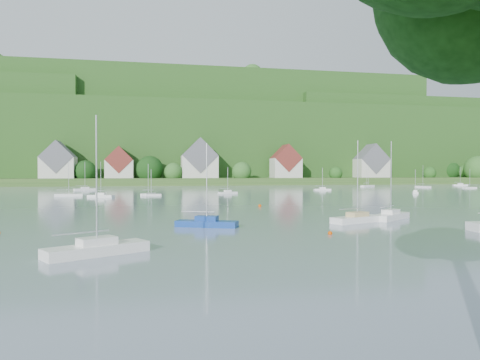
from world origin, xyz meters
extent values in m
cube|color=#2A4E1D|center=(0.00, 200.00, 1.50)|extent=(600.00, 60.00, 3.00)
cube|color=#1E4315|center=(0.00, 275.00, 20.00)|extent=(620.00, 160.00, 40.00)
cube|color=#1E4315|center=(10.00, 270.00, 28.00)|extent=(240.00, 130.00, 60.00)
cube|color=#1E4315|center=(160.00, 255.00, 22.00)|extent=(200.00, 110.00, 48.00)
sphere|color=#295B21|center=(141.50, 180.22, 7.19)|extent=(12.88, 12.88, 12.88)
sphere|color=black|center=(139.35, 197.94, 6.40)|extent=(10.46, 10.46, 10.46)
sphere|color=#184915|center=(118.43, 184.90, 5.10)|extent=(6.45, 6.45, 6.45)
sphere|color=black|center=(152.01, 194.00, 6.47)|extent=(10.68, 10.68, 10.68)
sphere|color=#295B21|center=(-6.80, 183.88, 5.66)|extent=(8.19, 8.19, 8.19)
sphere|color=#295B21|center=(-51.96, 186.07, 5.11)|extent=(6.49, 6.49, 6.49)
sphere|color=#295B21|center=(46.85, 192.08, 6.95)|extent=(12.16, 12.16, 12.16)
sphere|color=#295B21|center=(22.99, 179.93, 5.84)|extent=(8.73, 8.73, 8.73)
sphere|color=black|center=(-43.87, 185.86, 6.03)|extent=(9.32, 9.32, 9.32)
sphere|color=#184915|center=(67.84, 181.69, 5.03)|extent=(6.24, 6.24, 6.24)
sphere|color=black|center=(89.43, 194.54, 5.65)|extent=(8.16, 8.16, 8.16)
sphere|color=#295B21|center=(144.77, 192.32, 5.63)|extent=(8.09, 8.09, 8.09)
sphere|color=black|center=(-17.00, 186.36, 6.87)|extent=(11.92, 11.92, 11.92)
sphere|color=#184915|center=(-84.27, 263.14, 51.80)|extent=(10.29, 10.29, 10.29)
sphere|color=black|center=(-68.16, 251.39, 51.26)|extent=(7.18, 7.18, 7.18)
sphere|color=#184915|center=(39.50, 255.03, 60.25)|extent=(12.83, 12.83, 12.83)
sphere|color=#295B21|center=(-39.93, 242.18, 59.43)|extent=(8.18, 8.18, 8.18)
sphere|color=#184915|center=(1.11, 279.65, 60.23)|extent=(12.73, 12.73, 12.73)
sphere|color=#184915|center=(83.40, 244.53, 60.01)|extent=(11.50, 11.50, 11.50)
sphere|color=#184915|center=(60.71, 274.89, 60.56)|extent=(14.65, 14.65, 14.65)
sphere|color=#295B21|center=(39.25, 231.29, 60.09)|extent=(11.95, 11.95, 11.95)
sphere|color=#184915|center=(119.44, 238.58, 59.71)|extent=(9.76, 9.76, 9.76)
sphere|color=#295B21|center=(-47.14, 274.29, 59.24)|extent=(7.07, 7.07, 7.07)
sphere|color=black|center=(-3.47, 243.31, 59.44)|extent=(8.21, 8.21, 8.21)
sphere|color=#295B21|center=(-22.82, 267.10, 60.14)|extent=(12.24, 12.24, 12.24)
sphere|color=#295B21|center=(114.51, 242.98, 59.58)|extent=(9.00, 9.00, 9.00)
sphere|color=#184915|center=(101.03, 257.97, 59.41)|extent=(8.03, 8.03, 8.03)
sphere|color=#295B21|center=(176.64, 258.30, 47.67)|extent=(9.52, 9.52, 9.52)
sphere|color=#295B21|center=(100.48, 258.36, 48.62)|extent=(14.97, 14.97, 14.97)
sphere|color=black|center=(161.92, 228.86, 47.32)|extent=(7.52, 7.52, 7.52)
sphere|color=#184915|center=(78.67, 255.82, 47.71)|extent=(9.78, 9.78, 9.78)
sphere|color=#184915|center=(119.68, 254.71, 48.10)|extent=(12.02, 12.02, 12.02)
sphere|color=black|center=(137.90, 236.02, 48.02)|extent=(11.57, 11.57, 11.57)
sphere|color=#184915|center=(122.43, 222.73, 48.21)|extent=(12.65, 12.65, 12.65)
sphere|color=#295B21|center=(142.64, 228.37, 47.45)|extent=(8.28, 8.28, 8.28)
sphere|color=black|center=(167.90, 264.31, 47.31)|extent=(7.47, 7.47, 7.47)
sphere|color=#295B21|center=(99.14, 247.22, 47.66)|extent=(9.48, 9.48, 9.48)
sphere|color=black|center=(189.44, 271.22, 41.48)|extent=(8.43, 8.43, 8.43)
sphere|color=#184915|center=(-39.98, 262.14, 42.10)|extent=(12.01, 12.01, 12.01)
sphere|color=black|center=(182.06, 244.68, 42.37)|extent=(13.54, 13.54, 13.54)
sphere|color=black|center=(118.67, 252.35, 42.64)|extent=(15.08, 15.08, 15.08)
sphere|color=#295B21|center=(108.41, 268.02, 42.80)|extent=(15.99, 15.99, 15.99)
sphere|color=black|center=(-3.70, 272.21, 42.75)|extent=(15.72, 15.72, 15.72)
sphere|color=#295B21|center=(218.40, 301.50, 42.48)|extent=(14.17, 14.17, 14.17)
sphere|color=#184915|center=(10.88, 267.92, 41.84)|extent=(10.54, 10.54, 10.54)
cube|color=silver|center=(-55.00, 187.00, 7.50)|extent=(14.00, 10.00, 9.00)
cube|color=slate|center=(-55.00, 187.00, 12.00)|extent=(14.00, 10.40, 14.00)
cube|color=silver|center=(-30.00, 189.00, 7.00)|extent=(12.00, 9.00, 8.00)
cube|color=maroon|center=(-30.00, 189.00, 11.00)|extent=(12.00, 9.36, 12.00)
cube|color=silver|center=(5.00, 188.00, 8.00)|extent=(16.00, 11.00, 10.00)
cube|color=slate|center=(5.00, 188.00, 13.00)|extent=(16.00, 11.44, 16.00)
cube|color=silver|center=(45.00, 186.00, 7.50)|extent=(13.00, 10.00, 9.00)
cube|color=maroon|center=(45.00, 186.00, 12.00)|extent=(13.00, 10.40, 13.00)
cube|color=silver|center=(90.00, 190.00, 7.50)|extent=(15.00, 10.00, 9.00)
cube|color=slate|center=(90.00, 190.00, 12.00)|extent=(15.00, 10.40, 15.00)
cube|color=white|center=(-19.24, 17.57, 0.35)|extent=(6.98, 5.27, 0.70)
cube|color=white|center=(-19.24, 17.57, 0.95)|extent=(2.80, 2.43, 0.50)
cylinder|color=silver|center=(-19.24, 17.57, 5.06)|extent=(0.10, 0.10, 8.72)
cylinder|color=silver|center=(-20.14, 17.03, 1.60)|extent=(3.33, 2.05, 0.08)
cube|color=navy|center=(-10.15, 31.57, 0.32)|extent=(6.50, 4.15, 0.63)
cube|color=navy|center=(-10.15, 31.57, 0.88)|extent=(2.52, 2.02, 0.50)
cylinder|color=silver|center=(-10.15, 31.57, 4.58)|extent=(0.10, 0.10, 7.90)
cylinder|color=silver|center=(-11.02, 31.95, 1.53)|extent=(3.22, 1.46, 0.08)
cube|color=white|center=(6.75, 32.36, 0.34)|extent=(6.94, 4.36, 0.67)
cube|color=tan|center=(6.75, 32.36, 0.92)|extent=(2.69, 2.14, 0.50)
cylinder|color=silver|center=(6.75, 32.36, 4.89)|extent=(0.10, 0.10, 8.42)
cylinder|color=silver|center=(5.82, 31.97, 1.57)|extent=(3.44, 1.52, 0.08)
cube|color=white|center=(12.09, 34.64, 0.34)|extent=(6.57, 5.72, 0.68)
cube|color=white|center=(12.09, 34.64, 0.93)|extent=(2.71, 2.53, 0.50)
cylinder|color=silver|center=(12.09, 34.64, 4.96)|extent=(0.10, 0.10, 8.55)
cylinder|color=silver|center=(11.28, 34.01, 1.58)|extent=(3.02, 2.38, 0.08)
sphere|color=#DF4600|center=(0.02, 23.87, 0.00)|extent=(0.40, 0.40, 0.40)
sphere|color=#DF4600|center=(1.46, 56.61, 0.00)|extent=(0.51, 0.51, 0.51)
cube|color=white|center=(107.95, 148.56, 0.29)|extent=(5.93, 3.20, 0.57)
cube|color=white|center=(107.95, 148.56, 0.82)|extent=(2.24, 1.65, 0.50)
cylinder|color=silver|center=(107.95, 148.56, 4.14)|extent=(0.10, 0.10, 7.14)
cylinder|color=silver|center=(107.13, 148.81, 1.47)|extent=(3.03, 0.99, 0.08)
cube|color=white|center=(-35.78, 127.86, 0.32)|extent=(6.63, 4.24, 0.65)
cube|color=white|center=(-35.78, 127.86, 0.90)|extent=(2.58, 2.06, 0.50)
cylinder|color=silver|center=(-35.78, 127.86, 4.68)|extent=(0.10, 0.10, 8.06)
cylinder|color=silver|center=(-36.67, 127.47, 1.55)|extent=(3.28, 1.49, 0.08)
cube|color=white|center=(65.06, 144.12, 0.31)|extent=(6.14, 4.65, 0.61)
cylinder|color=silver|center=(65.06, 144.12, 4.45)|extent=(0.10, 0.10, 7.67)
cylinder|color=silver|center=(64.28, 143.64, 1.51)|extent=(2.93, 1.82, 0.08)
cube|color=white|center=(51.60, 91.82, 0.23)|extent=(3.44, 4.73, 0.47)
cube|color=white|center=(51.60, 91.82, 0.72)|extent=(1.61, 1.88, 0.50)
cylinder|color=silver|center=(51.60, 91.82, 3.40)|extent=(0.10, 0.10, 5.86)
cylinder|color=silver|center=(51.26, 91.20, 1.37)|extent=(1.33, 2.29, 0.08)
cube|color=white|center=(-15.98, 93.66, 0.23)|extent=(4.77, 1.85, 0.46)
cylinder|color=silver|center=(-15.98, 93.66, 3.37)|extent=(0.10, 0.10, 5.81)
cylinder|color=silver|center=(-16.68, 93.58, 1.36)|extent=(2.55, 0.39, 0.08)
cube|color=white|center=(-16.68, 95.55, 0.28)|extent=(3.60, 5.75, 0.56)
cylinder|color=silver|center=(-16.68, 95.55, 4.05)|extent=(0.10, 0.10, 6.98)
cylinder|color=silver|center=(-17.00, 94.78, 1.46)|extent=(1.26, 2.86, 0.08)
cube|color=white|center=(3.36, 99.79, 0.26)|extent=(5.32, 2.96, 0.51)
cube|color=white|center=(3.36, 99.79, 0.76)|extent=(2.02, 1.51, 0.50)
cylinder|color=silver|center=(3.36, 99.79, 3.72)|extent=(0.10, 0.10, 6.41)
cylinder|color=silver|center=(2.63, 99.55, 1.41)|extent=(2.70, 0.95, 0.08)
cube|color=white|center=(-34.62, 94.81, 0.31)|extent=(6.23, 2.18, 0.61)
cylinder|color=silver|center=(-34.62, 94.81, 4.43)|extent=(0.10, 0.10, 7.64)
cylinder|color=silver|center=(-35.54, 94.74, 1.51)|extent=(3.36, 0.34, 0.08)
cube|color=white|center=(-26.83, 88.64, 0.29)|extent=(6.05, 3.65, 0.59)
cube|color=white|center=(-26.83, 88.64, 0.84)|extent=(2.33, 1.81, 0.50)
cylinder|color=silver|center=(-26.83, 88.64, 4.24)|extent=(0.10, 0.10, 7.32)
cylinder|color=silver|center=(-27.65, 88.95, 1.49)|extent=(3.03, 1.24, 0.08)
cube|color=white|center=(63.94, 143.17, 0.28)|extent=(5.76, 4.14, 0.57)
cylinder|color=silver|center=(63.94, 143.17, 4.13)|extent=(0.10, 0.10, 7.12)
cylinder|color=silver|center=(63.19, 142.75, 1.47)|extent=(2.78, 1.58, 0.08)
cube|color=white|center=(80.11, 131.89, 0.30)|extent=(3.13, 6.25, 0.60)
cylinder|color=silver|center=(80.11, 131.89, 4.36)|extent=(0.10, 0.10, 7.52)
cylinder|color=silver|center=(79.88, 132.77, 1.50)|extent=(0.90, 3.23, 0.08)
cube|color=white|center=(35.36, 115.60, 0.26)|extent=(5.32, 2.04, 0.52)
cube|color=white|center=(35.36, 115.60, 0.77)|extent=(1.92, 1.22, 0.50)
cylinder|color=silver|center=(35.36, 115.60, 3.76)|extent=(0.10, 0.10, 6.48)
cylinder|color=silver|center=(34.59, 115.69, 1.42)|extent=(2.84, 0.41, 0.08)
cube|color=white|center=(91.16, 121.57, 0.25)|extent=(5.13, 1.97, 0.50)
cylinder|color=silver|center=(91.16, 121.57, 3.62)|extent=(0.10, 0.10, 6.25)
cylinder|color=silver|center=(90.41, 121.48, 1.40)|extent=(2.74, 0.40, 0.08)
camera|label=1|loc=(-15.51, -13.74, 5.58)|focal=33.48mm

